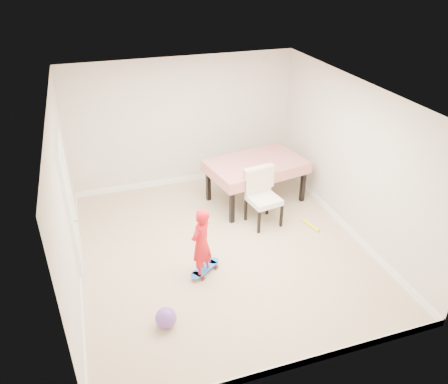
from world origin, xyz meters
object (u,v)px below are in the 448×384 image
object	(u,v)px
skateboard	(205,270)
balloon	(166,318)
child	(201,245)
dining_chair	(264,198)
dining_table	(256,181)

from	to	relation	value
skateboard	balloon	world-z (taller)	balloon
child	balloon	bearing A→B (deg)	8.38
dining_chair	skateboard	size ratio (longest dim) A/B	1.73
child	balloon	size ratio (longest dim) A/B	4.01
skateboard	child	distance (m)	0.52
dining_table	balloon	xyz separation A→B (m)	(-2.31, -2.68, -0.28)
dining_table	balloon	distance (m)	3.55
dining_table	dining_chair	bearing A→B (deg)	-112.49
dining_table	dining_chair	xyz separation A→B (m)	(-0.16, -0.81, 0.10)
skateboard	balloon	bearing A→B (deg)	-166.76
child	dining_table	bearing A→B (deg)	-171.58
balloon	child	bearing A→B (deg)	49.24
skateboard	balloon	distance (m)	1.18
balloon	skateboard	bearing A→B (deg)	48.72
skateboard	dining_chair	bearing A→B (deg)	0.42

